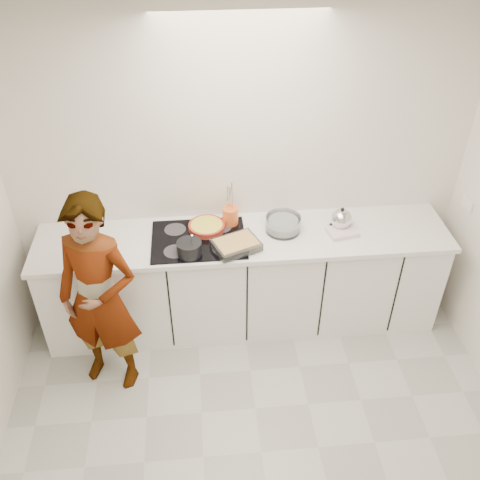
{
  "coord_description": "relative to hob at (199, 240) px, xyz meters",
  "views": [
    {
      "loc": [
        -0.34,
        -2.03,
        3.39
      ],
      "look_at": [
        -0.05,
        1.05,
        1.05
      ],
      "focal_mm": 40.0,
      "sensor_mm": 36.0,
      "label": 1
    }
  ],
  "objects": [
    {
      "name": "utensil_crock",
      "position": [
        0.26,
        0.19,
        0.07
      ],
      "size": [
        0.15,
        0.15,
        0.16
      ],
      "primitive_type": "cylinder",
      "rotation": [
        0.0,
        0.0,
        -0.27
      ],
      "color": "orange",
      "rests_on": "countertop"
    },
    {
      "name": "tea_towel",
      "position": [
        1.12,
        -0.02,
        0.01
      ],
      "size": [
        0.25,
        0.2,
        0.04
      ],
      "primitive_type": "cube",
      "rotation": [
        0.0,
        0.0,
        0.2
      ],
      "color": "white",
      "rests_on": "countertop"
    },
    {
      "name": "saucepan",
      "position": [
        -0.07,
        -0.18,
        0.06
      ],
      "size": [
        0.2,
        0.2,
        0.18
      ],
      "color": "black",
      "rests_on": "hob"
    },
    {
      "name": "hob",
      "position": [
        0.0,
        0.0,
        0.0
      ],
      "size": [
        0.72,
        0.54,
        0.01
      ],
      "primitive_type": "cube",
      "color": "black",
      "rests_on": "countertop"
    },
    {
      "name": "baking_dish",
      "position": [
        0.28,
        -0.14,
        0.04
      ],
      "size": [
        0.4,
        0.35,
        0.06
      ],
      "color": "silver",
      "rests_on": "hob"
    },
    {
      "name": "ceiling",
      "position": [
        0.35,
        -1.26,
        1.68
      ],
      "size": [
        3.6,
        3.2,
        0.0
      ],
      "primitive_type": "cube",
      "color": "white",
      "rests_on": "wall_back"
    },
    {
      "name": "countertop",
      "position": [
        0.35,
        0.02,
        -0.03
      ],
      "size": [
        3.24,
        0.64,
        0.04
      ],
      "primitive_type": "cube",
      "color": "white",
      "rests_on": "base_cabinets"
    },
    {
      "name": "floor",
      "position": [
        0.35,
        -1.26,
        -0.92
      ],
      "size": [
        3.6,
        3.2,
        0.0
      ],
      "primitive_type": "cube",
      "color": "beige",
      "rests_on": "ground"
    },
    {
      "name": "base_cabinets",
      "position": [
        0.35,
        0.02,
        -0.48
      ],
      "size": [
        3.2,
        0.58,
        0.87
      ],
      "primitive_type": "cube",
      "color": "white",
      "rests_on": "floor"
    },
    {
      "name": "tart_dish",
      "position": [
        0.07,
        0.12,
        0.03
      ],
      "size": [
        0.32,
        0.32,
        0.05
      ],
      "color": "#A62E1F",
      "rests_on": "hob"
    },
    {
      "name": "mixing_bowl",
      "position": [
        0.66,
        0.07,
        0.05
      ],
      "size": [
        0.32,
        0.32,
        0.13
      ],
      "color": "silver",
      "rests_on": "countertop"
    },
    {
      "name": "cook",
      "position": [
        -0.71,
        -0.49,
        -0.1
      ],
      "size": [
        0.69,
        0.56,
        1.63
      ],
      "primitive_type": "imported",
      "rotation": [
        0.0,
        0.0,
        -0.32
      ],
      "color": "white",
      "rests_on": "floor"
    },
    {
      "name": "wall_back",
      "position": [
        0.35,
        0.34,
        0.38
      ],
      "size": [
        3.6,
        0.0,
        2.6
      ],
      "primitive_type": "cube",
      "color": "silver",
      "rests_on": "ground"
    },
    {
      "name": "kettle",
      "position": [
        1.12,
        0.06,
        0.08
      ],
      "size": [
        0.2,
        0.2,
        0.19
      ],
      "color": "black",
      "rests_on": "countertop"
    }
  ]
}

